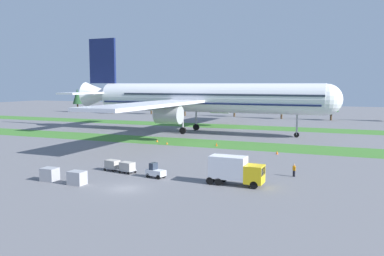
# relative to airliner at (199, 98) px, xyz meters

# --- Properties ---
(ground_plane) EXTENTS (400.00, 400.00, 0.00)m
(ground_plane) POSITION_rel_airliner_xyz_m (12.32, -55.80, -9.00)
(ground_plane) COLOR slate
(grass_strip_near) EXTENTS (320.00, 11.24, 0.01)m
(grass_strip_near) POSITION_rel_airliner_xyz_m (12.32, -17.27, -8.99)
(grass_strip_near) COLOR #3D752D
(grass_strip_near) RESTS_ON ground
(grass_strip_far) EXTENTS (320.00, 11.24, 0.01)m
(grass_strip_far) POSITION_rel_airliner_xyz_m (12.32, 17.21, -8.99)
(grass_strip_far) COLOR #3D752D
(grass_strip_far) RESTS_ON ground
(airliner) EXTENTS (69.61, 85.48, 25.08)m
(airliner) POSITION_rel_airliner_xyz_m (0.00, 0.00, 0.00)
(airliner) COLOR white
(airliner) RESTS_ON ground
(baggage_tug) EXTENTS (2.81, 1.79, 1.97)m
(baggage_tug) POSITION_rel_airliner_xyz_m (12.95, -49.37, -8.18)
(baggage_tug) COLOR silver
(baggage_tug) RESTS_ON ground
(cargo_dolly_lead) EXTENTS (2.45, 1.91, 1.55)m
(cargo_dolly_lead) POSITION_rel_airliner_xyz_m (8.02, -48.38, -8.08)
(cargo_dolly_lead) COLOR #A3A3A8
(cargo_dolly_lead) RESTS_ON ground
(cargo_dolly_second) EXTENTS (2.45, 1.91, 1.55)m
(cargo_dolly_second) POSITION_rel_airliner_xyz_m (5.18, -47.80, -8.08)
(cargo_dolly_second) COLOR #A3A3A8
(cargo_dolly_second) RESTS_ON ground
(catering_truck) EXTENTS (6.99, 2.40, 3.58)m
(catering_truck) POSITION_rel_airliner_xyz_m (23.95, -49.25, -7.04)
(catering_truck) COLOR yellow
(catering_truck) RESTS_ON ground
(ground_crew_marshaller) EXTENTS (0.46, 0.38, 1.74)m
(ground_crew_marshaller) POSITION_rel_airliner_xyz_m (30.07, -41.79, -8.05)
(ground_crew_marshaller) COLOR black
(ground_crew_marshaller) RESTS_ON ground
(uld_container_0) EXTENTS (2.00, 1.60, 1.71)m
(uld_container_0) POSITION_rel_airliner_xyz_m (1.14, -56.16, -8.14)
(uld_container_0) COLOR #A3A3A8
(uld_container_0) RESTS_ON ground
(uld_container_1) EXTENTS (2.02, 1.63, 1.69)m
(uld_container_1) POSITION_rel_airliner_xyz_m (5.66, -56.42, -8.15)
(uld_container_1) COLOR #A3A3A8
(uld_container_1) RESTS_ON ground
(taxiway_marker_0) EXTENTS (0.44, 0.44, 0.67)m
(taxiway_marker_0) POSITION_rel_airliner_xyz_m (11.64, -19.91, -8.66)
(taxiway_marker_0) COLOR orange
(taxiway_marker_0) RESTS_ON ground
(taxiway_marker_1) EXTENTS (0.44, 0.44, 0.46)m
(taxiway_marker_1) POSITION_rel_airliner_xyz_m (1.27, -21.41, -8.77)
(taxiway_marker_1) COLOR orange
(taxiway_marker_1) RESTS_ON ground
(taxiway_marker_2) EXTENTS (0.44, 0.44, 0.68)m
(taxiway_marker_2) POSITION_rel_airliner_xyz_m (24.75, -24.99, -8.66)
(taxiway_marker_2) COLOR orange
(taxiway_marker_2) RESTS_ON ground
(taxiway_marker_3) EXTENTS (0.44, 0.44, 0.57)m
(taxiway_marker_3) POSITION_rel_airliner_xyz_m (-2.11, -19.32, -8.71)
(taxiway_marker_3) COLOR orange
(taxiway_marker_3) RESTS_ON ground
(distant_tree_line) EXTENTS (184.19, 10.09, 12.77)m
(distant_tree_line) POSITION_rel_airliner_xyz_m (24.67, 51.63, -1.56)
(distant_tree_line) COLOR #4C3823
(distant_tree_line) RESTS_ON ground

